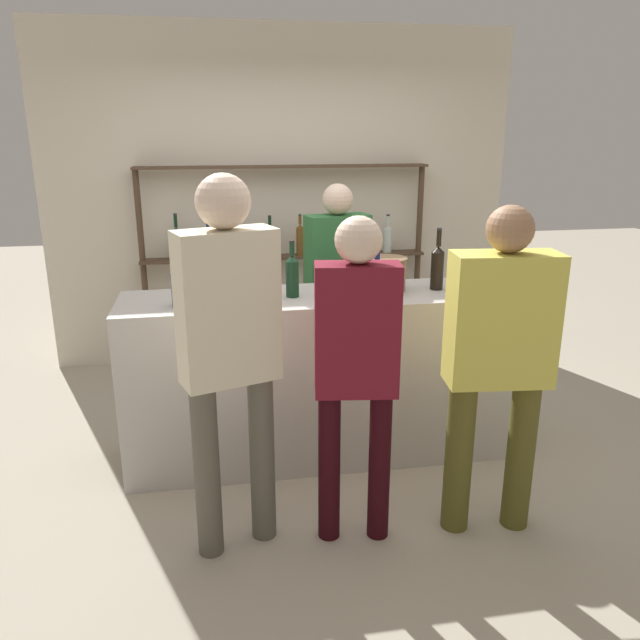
{
  "coord_description": "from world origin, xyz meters",
  "views": [
    {
      "loc": [
        -0.62,
        -3.52,
        1.99
      ],
      "look_at": [
        0.0,
        0.0,
        0.89
      ],
      "focal_mm": 35.0,
      "sensor_mm": 36.0,
      "label": 1
    }
  ],
  "objects_px": {
    "ice_bucket": "(387,274)",
    "customer_left": "(229,339)",
    "counter_bottle_3": "(437,266)",
    "customer_center": "(356,357)",
    "counter_bottle_4": "(377,278)",
    "server_behind_counter": "(337,280)",
    "counter_bottle_2": "(229,270)",
    "customer_right": "(499,352)",
    "cork_jar": "(331,287)",
    "counter_bottle_0": "(178,286)",
    "wine_glass": "(472,280)",
    "counter_bottle_1": "(292,275)"
  },
  "relations": [
    {
      "from": "counter_bottle_3",
      "to": "customer_right",
      "type": "bearing_deg",
      "value": -90.69
    },
    {
      "from": "counter_bottle_3",
      "to": "wine_glass",
      "type": "bearing_deg",
      "value": -55.49
    },
    {
      "from": "counter_bottle_4",
      "to": "customer_left",
      "type": "relative_size",
      "value": 0.19
    },
    {
      "from": "customer_center",
      "to": "server_behind_counter",
      "type": "distance_m",
      "value": 1.61
    },
    {
      "from": "wine_glass",
      "to": "cork_jar",
      "type": "xyz_separation_m",
      "value": [
        -0.81,
        0.13,
        -0.04
      ]
    },
    {
      "from": "counter_bottle_1",
      "to": "counter_bottle_4",
      "type": "distance_m",
      "value": 0.49
    },
    {
      "from": "counter_bottle_0",
      "to": "counter_bottle_4",
      "type": "relative_size",
      "value": 0.92
    },
    {
      "from": "counter_bottle_0",
      "to": "counter_bottle_1",
      "type": "bearing_deg",
      "value": 8.35
    },
    {
      "from": "customer_center",
      "to": "server_behind_counter",
      "type": "relative_size",
      "value": 1.0
    },
    {
      "from": "counter_bottle_3",
      "to": "server_behind_counter",
      "type": "relative_size",
      "value": 0.23
    },
    {
      "from": "ice_bucket",
      "to": "cork_jar",
      "type": "bearing_deg",
      "value": -165.29
    },
    {
      "from": "ice_bucket",
      "to": "customer_left",
      "type": "xyz_separation_m",
      "value": [
        -0.98,
        -0.86,
        -0.07
      ]
    },
    {
      "from": "counter_bottle_1",
      "to": "customer_left",
      "type": "height_order",
      "value": "customer_left"
    },
    {
      "from": "counter_bottle_0",
      "to": "customer_left",
      "type": "bearing_deg",
      "value": -70.78
    },
    {
      "from": "counter_bottle_0",
      "to": "counter_bottle_3",
      "type": "xyz_separation_m",
      "value": [
        1.54,
        0.12,
        0.03
      ]
    },
    {
      "from": "customer_center",
      "to": "ice_bucket",
      "type": "bearing_deg",
      "value": -15.58
    },
    {
      "from": "counter_bottle_3",
      "to": "wine_glass",
      "type": "distance_m",
      "value": 0.25
    },
    {
      "from": "counter_bottle_3",
      "to": "customer_right",
      "type": "xyz_separation_m",
      "value": [
        -0.01,
        -0.91,
        -0.22
      ]
    },
    {
      "from": "counter_bottle_2",
      "to": "counter_bottle_4",
      "type": "relative_size",
      "value": 0.97
    },
    {
      "from": "server_behind_counter",
      "to": "counter_bottle_3",
      "type": "bearing_deg",
      "value": 23.0
    },
    {
      "from": "server_behind_counter",
      "to": "ice_bucket",
      "type": "bearing_deg",
      "value": 2.94
    },
    {
      "from": "ice_bucket",
      "to": "customer_left",
      "type": "bearing_deg",
      "value": -138.65
    },
    {
      "from": "counter_bottle_3",
      "to": "ice_bucket",
      "type": "distance_m",
      "value": 0.31
    },
    {
      "from": "counter_bottle_1",
      "to": "customer_left",
      "type": "distance_m",
      "value": 0.91
    },
    {
      "from": "wine_glass",
      "to": "customer_left",
      "type": "xyz_separation_m",
      "value": [
        -1.42,
        -0.64,
        -0.07
      ]
    },
    {
      "from": "counter_bottle_4",
      "to": "customer_left",
      "type": "distance_m",
      "value": 1.08
    },
    {
      "from": "server_behind_counter",
      "to": "customer_left",
      "type": "relative_size",
      "value": 0.9
    },
    {
      "from": "server_behind_counter",
      "to": "counter_bottle_0",
      "type": "bearing_deg",
      "value": -62.22
    },
    {
      "from": "ice_bucket",
      "to": "counter_bottle_1",
      "type": "bearing_deg",
      "value": -175.63
    },
    {
      "from": "counter_bottle_3",
      "to": "counter_bottle_4",
      "type": "height_order",
      "value": "counter_bottle_3"
    },
    {
      "from": "customer_right",
      "to": "wine_glass",
      "type": "bearing_deg",
      "value": -5.52
    },
    {
      "from": "counter_bottle_0",
      "to": "server_behind_counter",
      "type": "distance_m",
      "value": 1.37
    },
    {
      "from": "counter_bottle_0",
      "to": "server_behind_counter",
      "type": "height_order",
      "value": "server_behind_counter"
    },
    {
      "from": "counter_bottle_4",
      "to": "customer_left",
      "type": "xyz_separation_m",
      "value": [
        -0.86,
        -0.66,
        -0.09
      ]
    },
    {
      "from": "counter_bottle_0",
      "to": "counter_bottle_2",
      "type": "relative_size",
      "value": 0.95
    },
    {
      "from": "counter_bottle_3",
      "to": "customer_center",
      "type": "height_order",
      "value": "customer_center"
    },
    {
      "from": "counter_bottle_2",
      "to": "customer_right",
      "type": "distance_m",
      "value": 1.66
    },
    {
      "from": "wine_glass",
      "to": "counter_bottle_1",
      "type": "bearing_deg",
      "value": 170.15
    },
    {
      "from": "customer_left",
      "to": "server_behind_counter",
      "type": "bearing_deg",
      "value": -45.51
    },
    {
      "from": "customer_center",
      "to": "customer_left",
      "type": "xyz_separation_m",
      "value": [
        -0.58,
        0.04,
        0.11
      ]
    },
    {
      "from": "counter_bottle_1",
      "to": "counter_bottle_2",
      "type": "bearing_deg",
      "value": 150.31
    },
    {
      "from": "counter_bottle_1",
      "to": "customer_right",
      "type": "distance_m",
      "value": 1.27
    },
    {
      "from": "server_behind_counter",
      "to": "customer_right",
      "type": "xyz_separation_m",
      "value": [
        0.46,
        -1.63,
        0.01
      ]
    },
    {
      "from": "counter_bottle_0",
      "to": "customer_right",
      "type": "distance_m",
      "value": 1.73
    },
    {
      "from": "counter_bottle_4",
      "to": "server_behind_counter",
      "type": "xyz_separation_m",
      "value": [
        -0.05,
        0.9,
        -0.22
      ]
    },
    {
      "from": "counter_bottle_4",
      "to": "ice_bucket",
      "type": "distance_m",
      "value": 0.24
    },
    {
      "from": "counter_bottle_0",
      "to": "counter_bottle_2",
      "type": "distance_m",
      "value": 0.42
    },
    {
      "from": "cork_jar",
      "to": "customer_center",
      "type": "relative_size",
      "value": 0.08
    },
    {
      "from": "counter_bottle_0",
      "to": "customer_right",
      "type": "height_order",
      "value": "customer_right"
    },
    {
      "from": "counter_bottle_4",
      "to": "customer_right",
      "type": "relative_size",
      "value": 0.21
    }
  ]
}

